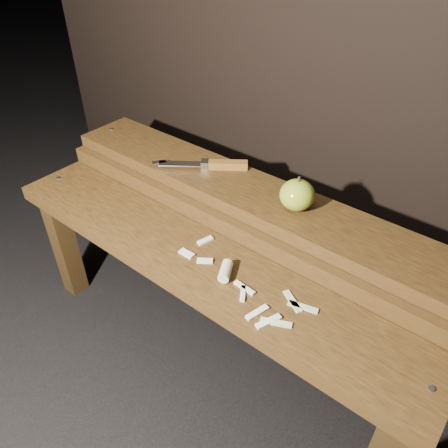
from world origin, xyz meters
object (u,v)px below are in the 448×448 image
Objects in this scene: bench_front_tier at (193,278)px; apple at (297,195)px; bench_rear_tier at (248,216)px; knife at (216,165)px.

apple reaches higher than bench_front_tier.
bench_rear_tier is (0.00, 0.23, 0.06)m from bench_front_tier.
bench_rear_tier is at bearing 90.00° from bench_front_tier.
bench_front_tier is 5.24× the size of knife.
bench_front_tier is 13.60× the size of apple.
knife is (-0.14, 0.03, 0.10)m from bench_rear_tier.
bench_rear_tier is at bearing -11.43° from knife.
bench_front_tier is 0.23m from bench_rear_tier.
knife is (-0.27, 0.02, -0.03)m from apple.
bench_front_tier is 1.00× the size of bench_rear_tier.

